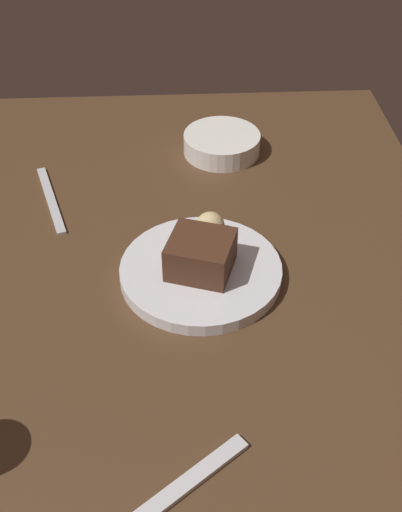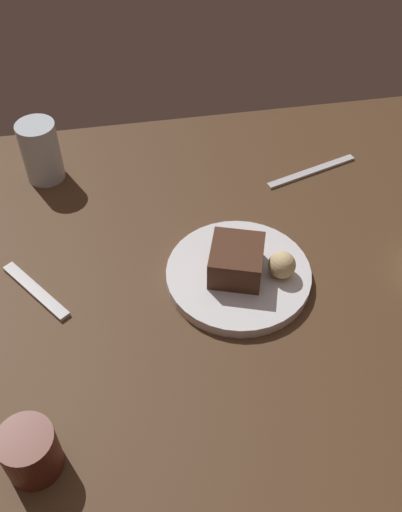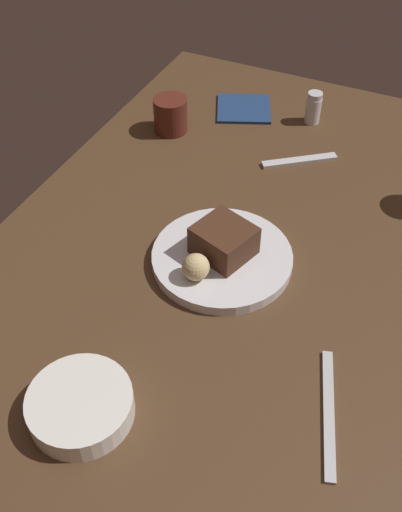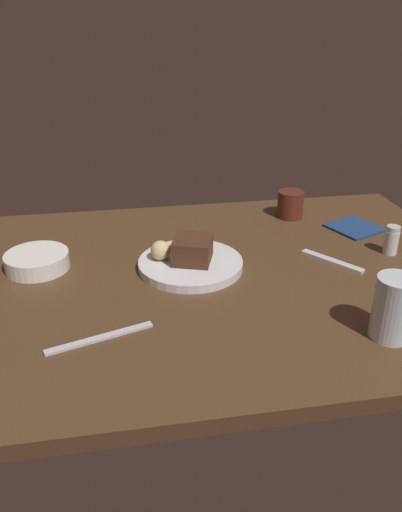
{
  "view_description": "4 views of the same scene",
  "coord_description": "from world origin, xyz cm",
  "px_view_note": "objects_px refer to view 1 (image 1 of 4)",
  "views": [
    {
      "loc": [
        61.32,
        0.0,
        63.69
      ],
      "look_at": [
        -3.79,
        3.37,
        7.09
      ],
      "focal_mm": 44.34,
      "sensor_mm": 36.0,
      "label": 1
    },
    {
      "loc": [
        11.98,
        61.37,
        73.4
      ],
      "look_at": [
        1.63,
        2.32,
        8.35
      ],
      "focal_mm": 40.97,
      "sensor_mm": 36.0,
      "label": 2
    },
    {
      "loc": [
        -66.43,
        -21.85,
        71.5
      ],
      "look_at": [
        -6.82,
        5.86,
        5.75
      ],
      "focal_mm": 41.4,
      "sensor_mm": 36.0,
      "label": 3
    },
    {
      "loc": [
        -18.75,
        -94.25,
        54.62
      ],
      "look_at": [
        -1.8,
        3.54,
        5.63
      ],
      "focal_mm": 35.77,
      "sensor_mm": 36.0,
      "label": 4
    }
  ],
  "objects_px": {
    "side_bowl": "(222,143)",
    "dessert_spoon": "(189,481)",
    "bread_roll": "(210,226)",
    "butter_knife": "(51,199)",
    "chocolate_cake_slice": "(201,255)",
    "dessert_plate": "(201,271)"
  },
  "relations": [
    {
      "from": "side_bowl",
      "to": "dessert_spoon",
      "type": "relative_size",
      "value": 0.91
    },
    {
      "from": "bread_roll",
      "to": "dessert_spoon",
      "type": "distance_m",
      "value": 0.38
    },
    {
      "from": "bread_roll",
      "to": "butter_knife",
      "type": "distance_m",
      "value": 0.29
    },
    {
      "from": "chocolate_cake_slice",
      "to": "side_bowl",
      "type": "relative_size",
      "value": 0.62
    },
    {
      "from": "dessert_plate",
      "to": "butter_knife",
      "type": "distance_m",
      "value": 0.3
    },
    {
      "from": "butter_knife",
      "to": "dessert_plate",
      "type": "bearing_deg",
      "value": -146.85
    },
    {
      "from": "chocolate_cake_slice",
      "to": "butter_knife",
      "type": "bearing_deg",
      "value": -130.18
    },
    {
      "from": "dessert_plate",
      "to": "butter_knife",
      "type": "xyz_separation_m",
      "value": [
        -0.19,
        -0.23,
        -0.01
      ]
    },
    {
      "from": "dessert_plate",
      "to": "bread_roll",
      "type": "height_order",
      "value": "bread_roll"
    },
    {
      "from": "dessert_plate",
      "to": "butter_knife",
      "type": "bearing_deg",
      "value": -129.51
    },
    {
      "from": "side_bowl",
      "to": "dessert_spoon",
      "type": "height_order",
      "value": "side_bowl"
    },
    {
      "from": "side_bowl",
      "to": "dessert_spoon",
      "type": "xyz_separation_m",
      "value": [
        0.64,
        -0.08,
        -0.01
      ]
    },
    {
      "from": "bread_roll",
      "to": "dessert_spoon",
      "type": "bearing_deg",
      "value": -6.78
    },
    {
      "from": "chocolate_cake_slice",
      "to": "bread_roll",
      "type": "relative_size",
      "value": 1.98
    },
    {
      "from": "butter_knife",
      "to": "side_bowl",
      "type": "bearing_deg",
      "value": -82.47
    },
    {
      "from": "chocolate_cake_slice",
      "to": "butter_knife",
      "type": "distance_m",
      "value": 0.31
    },
    {
      "from": "bread_roll",
      "to": "dessert_spoon",
      "type": "relative_size",
      "value": 0.29
    },
    {
      "from": "dessert_plate",
      "to": "side_bowl",
      "type": "distance_m",
      "value": 0.33
    },
    {
      "from": "dessert_plate",
      "to": "bread_roll",
      "type": "relative_size",
      "value": 5.32
    },
    {
      "from": "side_bowl",
      "to": "dessert_plate",
      "type": "bearing_deg",
      "value": -9.45
    },
    {
      "from": "dessert_plate",
      "to": "chocolate_cake_slice",
      "type": "distance_m",
      "value": 0.04
    },
    {
      "from": "dessert_spoon",
      "to": "bread_roll",
      "type": "bearing_deg",
      "value": -133.58
    }
  ]
}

